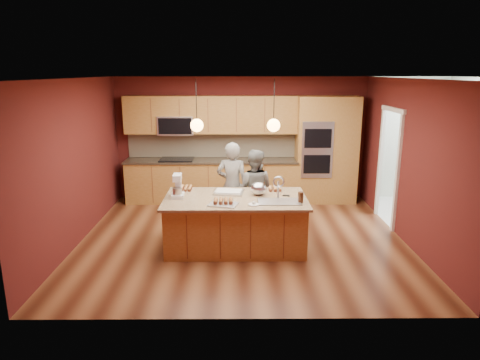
{
  "coord_description": "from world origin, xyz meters",
  "views": [
    {
      "loc": [
        -0.09,
        -6.94,
        2.81
      ],
      "look_at": [
        -0.04,
        -0.1,
        1.06
      ],
      "focal_mm": 32.0,
      "sensor_mm": 36.0,
      "label": 1
    }
  ],
  "objects_px": {
    "mixing_bowl": "(259,189)",
    "person_left": "(232,186)",
    "island": "(236,222)",
    "person_right": "(254,189)",
    "stand_mixer": "(178,187)"
  },
  "relations": [
    {
      "from": "person_right",
      "to": "mixing_bowl",
      "type": "height_order",
      "value": "person_right"
    },
    {
      "from": "island",
      "to": "person_right",
      "type": "distance_m",
      "value": 1.0
    },
    {
      "from": "island",
      "to": "mixing_bowl",
      "type": "bearing_deg",
      "value": 24.06
    },
    {
      "from": "person_right",
      "to": "stand_mixer",
      "type": "bearing_deg",
      "value": 48.78
    },
    {
      "from": "person_left",
      "to": "stand_mixer",
      "type": "height_order",
      "value": "person_left"
    },
    {
      "from": "stand_mixer",
      "to": "mixing_bowl",
      "type": "xyz_separation_m",
      "value": [
        1.31,
        0.12,
        -0.06
      ]
    },
    {
      "from": "mixing_bowl",
      "to": "island",
      "type": "bearing_deg",
      "value": -155.94
    },
    {
      "from": "island",
      "to": "person_right",
      "type": "height_order",
      "value": "person_right"
    },
    {
      "from": "mixing_bowl",
      "to": "person_left",
      "type": "bearing_deg",
      "value": 120.78
    },
    {
      "from": "person_right",
      "to": "stand_mixer",
      "type": "xyz_separation_m",
      "value": [
        -1.26,
        -0.85,
        0.27
      ]
    },
    {
      "from": "island",
      "to": "mixing_bowl",
      "type": "distance_m",
      "value": 0.65
    },
    {
      "from": "island",
      "to": "person_right",
      "type": "bearing_deg",
      "value": 70.44
    },
    {
      "from": "person_left",
      "to": "mixing_bowl",
      "type": "bearing_deg",
      "value": 132.03
    },
    {
      "from": "person_right",
      "to": "stand_mixer",
      "type": "relative_size",
      "value": 3.89
    },
    {
      "from": "island",
      "to": "person_right",
      "type": "relative_size",
      "value": 1.56
    }
  ]
}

